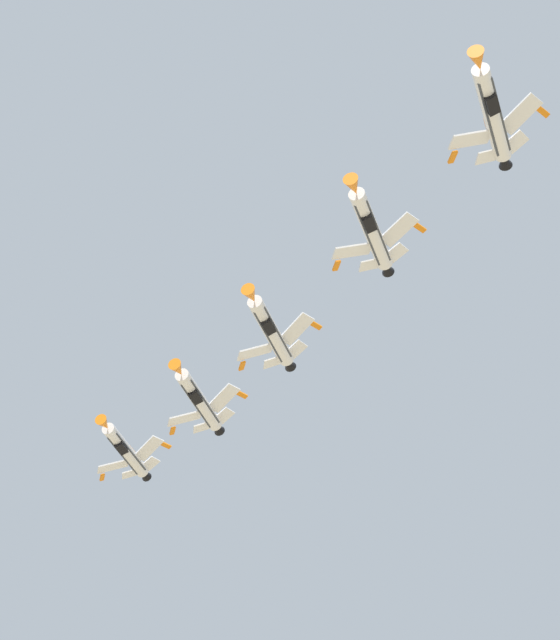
{
  "coord_description": "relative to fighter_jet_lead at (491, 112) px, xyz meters",
  "views": [
    {
      "loc": [
        -1.01,
        -5.66,
        1.74
      ],
      "look_at": [
        -35.14,
        118.22,
        90.76
      ],
      "focal_mm": 79.45,
      "sensor_mm": 36.0,
      "label": 1
    }
  ],
  "objects": [
    {
      "name": "fighter_jet_right_outer",
      "position": [
        -55.55,
        52.08,
        1.11
      ],
      "size": [
        10.07,
        15.93,
        4.92
      ],
      "rotation": [
        0.0,
        0.37,
        3.11
      ],
      "color": "white"
    },
    {
      "name": "fighter_jet_left_wing",
      "position": [
        -14.36,
        13.38,
        -0.38
      ],
      "size": [
        10.23,
        15.93,
        4.74
      ],
      "rotation": [
        0.0,
        0.32,
        3.11
      ],
      "color": "white"
    },
    {
      "name": "fighter_jet_lead",
      "position": [
        0.0,
        0.0,
        0.0
      ],
      "size": [
        10.07,
        15.93,
        4.92
      ],
      "rotation": [
        0.0,
        0.37,
        3.11
      ],
      "color": "white"
    },
    {
      "name": "fighter_jet_right_wing",
      "position": [
        -28.54,
        26.18,
        -1.95
      ],
      "size": [
        9.91,
        15.93,
        5.08
      ],
      "rotation": [
        0.0,
        0.41,
        3.11
      ],
      "color": "white"
    },
    {
      "name": "fighter_jet_left_outer",
      "position": [
        -40.76,
        37.93,
        -1.97
      ],
      "size": [
        10.01,
        15.93,
        4.99
      ],
      "rotation": [
        0.0,
        0.39,
        3.11
      ],
      "color": "white"
    }
  ]
}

